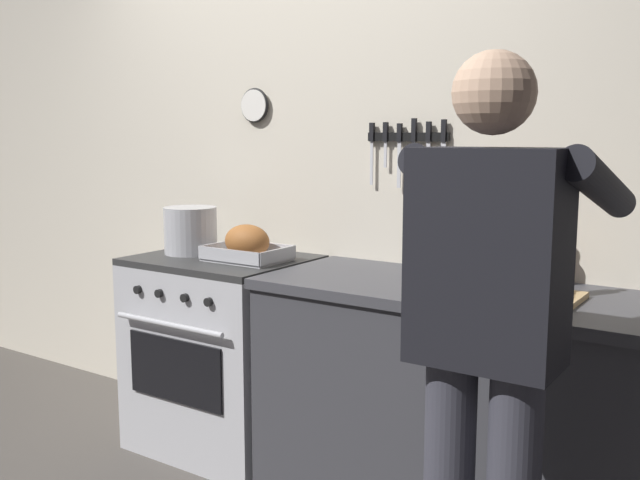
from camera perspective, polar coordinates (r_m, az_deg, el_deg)
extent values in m
cube|color=beige|center=(3.38, -1.11, 5.85)|extent=(6.00, 0.10, 2.60)
cube|color=black|center=(3.03, 7.05, 8.21)|extent=(0.37, 0.02, 0.04)
cube|color=silver|center=(3.10, 4.16, 6.16)|extent=(0.01, 0.00, 0.19)
cube|color=black|center=(3.10, 4.19, 8.62)|extent=(0.02, 0.02, 0.08)
cube|color=silver|center=(3.07, 5.26, 6.83)|extent=(0.01, 0.00, 0.11)
cube|color=black|center=(3.07, 5.28, 8.63)|extent=(0.02, 0.02, 0.08)
cube|color=silver|center=(3.04, 6.36, 6.01)|extent=(0.02, 0.00, 0.19)
cube|color=black|center=(3.04, 6.40, 8.56)|extent=(0.02, 0.02, 0.08)
cube|color=silver|center=(3.01, 7.50, 5.95)|extent=(0.01, 0.00, 0.20)
cube|color=black|center=(3.01, 7.55, 8.74)|extent=(0.02, 0.02, 0.10)
cube|color=silver|center=(2.98, 8.67, 6.65)|extent=(0.02, 0.00, 0.12)
cube|color=black|center=(2.98, 8.71, 8.58)|extent=(0.02, 0.02, 0.08)
cube|color=silver|center=(2.95, 9.85, 6.54)|extent=(0.02, 0.00, 0.13)
cube|color=black|center=(2.95, 9.90, 8.63)|extent=(0.02, 0.02, 0.09)
cylinder|color=white|center=(3.48, -5.26, 10.69)|extent=(0.15, 0.02, 0.15)
torus|color=black|center=(3.48, -5.26, 10.69)|extent=(0.17, 0.02, 0.17)
cube|color=#38383D|center=(2.71, 16.10, -14.05)|extent=(2.00, 0.62, 0.86)
cube|color=#3D3D42|center=(2.58, 16.50, -4.74)|extent=(2.03, 0.65, 0.04)
cube|color=#BCBCC1|center=(3.38, -7.71, -9.14)|extent=(0.76, 0.62, 0.87)
cube|color=black|center=(3.16, -11.58, -10.21)|extent=(0.53, 0.01, 0.28)
cube|color=#2D2D2D|center=(3.28, -7.87, -1.61)|extent=(0.76, 0.62, 0.03)
cylinder|color=black|center=(3.22, -14.42, -3.88)|extent=(0.04, 0.02, 0.04)
cylinder|color=black|center=(3.13, -12.79, -4.20)|extent=(0.04, 0.02, 0.04)
cylinder|color=black|center=(3.02, -10.80, -4.58)|extent=(0.04, 0.02, 0.04)
cylinder|color=black|center=(2.93, -8.95, -4.93)|extent=(0.04, 0.02, 0.04)
cylinder|color=silver|center=(3.08, -12.08, -6.64)|extent=(0.61, 0.02, 0.02)
cube|color=black|center=(1.87, 13.34, -1.40)|extent=(0.38, 0.22, 0.56)
sphere|color=tan|center=(1.85, 13.78, 11.40)|extent=(0.21, 0.21, 0.21)
cylinder|color=black|center=(2.15, 10.55, 4.78)|extent=(0.09, 0.55, 0.22)
cylinder|color=black|center=(2.02, 21.56, 4.11)|extent=(0.09, 0.55, 0.22)
cube|color=#B7B7BC|center=(3.17, -5.84, -1.54)|extent=(0.34, 0.25, 0.01)
cube|color=#B7B7BC|center=(3.07, -7.35, -1.26)|extent=(0.34, 0.01, 0.05)
cube|color=#B7B7BC|center=(3.26, -4.45, -0.65)|extent=(0.34, 0.01, 0.05)
cube|color=#B7B7BC|center=(3.27, -8.14, -0.67)|extent=(0.01, 0.25, 0.05)
cube|color=#B7B7BC|center=(3.06, -3.40, -1.24)|extent=(0.01, 0.25, 0.05)
ellipsoid|color=#935628|center=(3.15, -5.87, -0.10)|extent=(0.22, 0.16, 0.15)
cylinder|color=#B7B7BC|center=(3.38, -10.34, 0.77)|extent=(0.25, 0.25, 0.22)
cube|color=tan|center=(2.54, 16.17, -4.24)|extent=(0.36, 0.24, 0.02)
cylinder|color=gold|center=(2.58, 18.96, -2.04)|extent=(0.07, 0.07, 0.21)
cylinder|color=gold|center=(2.56, 19.09, 0.76)|extent=(0.03, 0.03, 0.05)
cylinder|color=black|center=(2.55, 19.13, 1.42)|extent=(0.03, 0.03, 0.01)
cylinder|color=black|center=(2.78, 12.82, -1.78)|extent=(0.06, 0.06, 0.14)
cylinder|color=black|center=(2.77, 12.88, -0.06)|extent=(0.03, 0.03, 0.03)
cylinder|color=#B21919|center=(2.76, 12.89, 0.40)|extent=(0.03, 0.03, 0.01)
cylinder|color=#47141E|center=(2.71, 16.63, -1.10)|extent=(0.08, 0.08, 0.24)
cylinder|color=#47141E|center=(2.69, 16.77, 1.98)|extent=(0.04, 0.04, 0.05)
cylinder|color=maroon|center=(2.68, 16.80, 2.69)|extent=(0.04, 0.04, 0.01)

